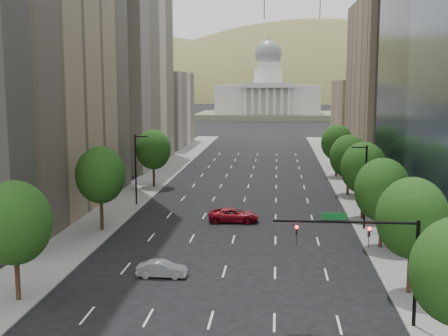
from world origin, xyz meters
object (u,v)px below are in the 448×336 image
(traffic_signal, at_px, (377,248))
(car_silver, at_px, (162,269))
(car_red_far, at_px, (234,215))
(capitol, at_px, (268,99))

(traffic_signal, distance_m, car_silver, 17.99)
(traffic_signal, bearing_deg, car_silver, 152.03)
(car_silver, height_order, car_red_far, car_red_far)
(capitol, xyz_separation_m, car_silver, (-4.85, -211.54, -7.92))
(capitol, xyz_separation_m, car_red_far, (-0.54, -192.41, -7.80))
(car_silver, bearing_deg, capitol, -1.51)
(traffic_signal, xyz_separation_m, car_red_far, (-11.06, 27.30, -4.39))
(car_red_far, bearing_deg, traffic_signal, -160.26)
(capitol, relative_size, car_red_far, 10.70)
(capitol, distance_m, car_red_far, 192.56)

